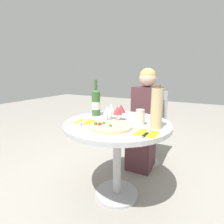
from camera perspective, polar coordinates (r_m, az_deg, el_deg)
ground_plane at (r=1.84m, az=1.59°, el=-25.19°), size 12.00×12.00×0.00m
dining_table at (r=1.55m, az=1.72°, el=-7.59°), size 0.92×0.92×0.71m
chair_behind_diner at (r=2.30m, az=11.38°, el=-5.11°), size 0.42×0.42×0.90m
seated_diner at (r=2.14m, az=10.44°, el=-3.21°), size 0.34×0.42×1.18m
pizza_large at (r=1.36m, az=-0.48°, el=-4.66°), size 0.33×0.33×0.04m
wine_bottle at (r=1.74m, az=-5.25°, el=3.19°), size 0.08×0.08×0.35m
tall_carafe at (r=1.36m, az=14.38°, el=1.25°), size 0.09×0.09×0.33m
sugar_shaker at (r=1.44m, az=9.15°, el=-1.66°), size 0.08×0.08×0.13m
wine_glass_front_right at (r=1.48m, az=1.97°, el=0.42°), size 0.08×0.08×0.14m
wine_glass_front_left at (r=1.53m, az=-1.52°, el=0.55°), size 0.07×0.07×0.13m
wine_glass_back_right at (r=1.55m, az=3.13°, el=1.05°), size 0.08×0.08×0.14m
wine_glass_back_left at (r=1.59m, az=-0.25°, el=1.24°), size 0.07×0.07×0.14m
place_setting_left at (r=1.53m, az=-8.78°, el=-3.14°), size 0.17×0.19×0.01m
place_setting_right at (r=1.25m, az=11.36°, el=-6.82°), size 0.16×0.19×0.01m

